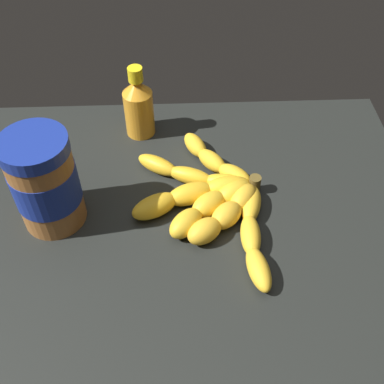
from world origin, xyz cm
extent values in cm
cube|color=black|center=(0.00, 0.00, -1.58)|extent=(80.38, 58.71, 3.16)
ellipsoid|color=gold|center=(-9.47, -6.86, 1.52)|extent=(6.89, 6.37, 3.05)
ellipsoid|color=gold|center=(-5.87, -10.44, 1.52)|extent=(6.38, 6.89, 3.05)
ellipsoid|color=gold|center=(-3.13, -14.72, 1.52)|extent=(5.57, 7.08, 3.05)
ellipsoid|color=gold|center=(-8.03, -5.17, 1.46)|extent=(8.35, 4.30, 2.91)
ellipsoid|color=gold|center=(-1.95, -6.92, 1.46)|extent=(8.47, 5.65, 2.91)
ellipsoid|color=gold|center=(3.68, -9.84, 1.46)|extent=(8.25, 6.78, 2.91)
ellipsoid|color=gold|center=(-8.00, -3.75, 1.84)|extent=(8.32, 4.61, 3.67)
ellipsoid|color=gold|center=(-1.82, -2.42, 1.84)|extent=(8.66, 5.86, 3.67)
ellipsoid|color=gold|center=(4.02, -0.02, 1.84)|extent=(8.73, 6.92, 3.67)
ellipsoid|color=gold|center=(-9.01, -2.45, 1.88)|extent=(7.46, 6.30, 3.76)
ellipsoid|color=gold|center=(-4.67, 0.30, 1.88)|extent=(7.41, 6.89, 3.76)
ellipsoid|color=gold|center=(-0.85, 3.74, 1.88)|extent=(7.15, 7.28, 3.76)
ellipsoid|color=gold|center=(-10.37, -1.19, 1.89)|extent=(6.53, 7.01, 3.78)
ellipsoid|color=gold|center=(-7.29, 2.38, 1.89)|extent=(6.88, 6.84, 3.78)
ellipsoid|color=gold|center=(-3.65, 5.37, 1.89)|extent=(7.02, 6.46, 3.78)
ellipsoid|color=gold|center=(-11.52, 0.12, 1.54)|extent=(4.87, 8.22, 3.09)
ellipsoid|color=gold|center=(-10.64, 6.18, 1.54)|extent=(3.39, 7.82, 3.09)
ellipsoid|color=gold|center=(-11.03, 12.30, 1.54)|extent=(4.32, 8.11, 3.09)
cylinder|color=brown|center=(-12.64, -4.32, 1.80)|extent=(2.00, 2.00, 3.00)
cylinder|color=#9E602D|center=(20.07, 0.15, 7.08)|extent=(9.82, 9.82, 14.15)
cylinder|color=navy|center=(20.07, 0.15, 7.79)|extent=(10.02, 10.02, 6.37)
cylinder|color=navy|center=(20.07, 0.15, 15.23)|extent=(10.04, 10.04, 2.14)
cylinder|color=orange|center=(7.05, -20.78, 4.45)|extent=(5.47, 5.47, 8.90)
cone|color=orange|center=(7.05, -20.78, 10.20)|extent=(5.47, 5.47, 2.61)
cylinder|color=yellow|center=(7.05, -20.78, 12.79)|extent=(2.61, 2.61, 2.58)
camera|label=1|loc=(-0.04, 48.78, 58.28)|focal=43.51mm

